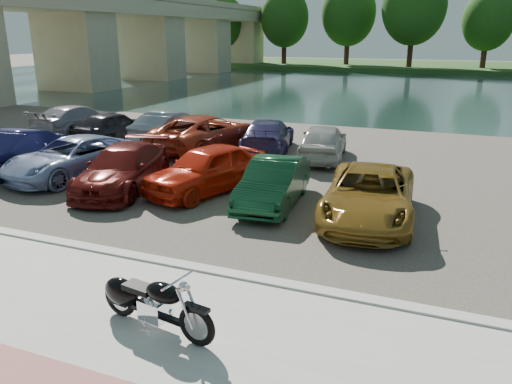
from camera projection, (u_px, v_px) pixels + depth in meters
ground at (200, 335)px, 8.19m from camera, size 200.00×200.00×0.00m
promenade at (168, 369)px, 7.29m from camera, size 60.00×6.00×0.10m
kerb at (247, 279)px, 9.94m from camera, size 60.00×0.30×0.14m
parking_lot at (344, 171)px, 17.92m from camera, size 60.00×18.00×0.04m
river at (415, 91)px, 43.59m from camera, size 120.00×40.00×0.00m
far_bank at (435, 67)px, 71.83m from camera, size 120.00×24.00×0.60m
bridge at (146, 27)px, 52.76m from camera, size 7.00×56.00×8.55m
far_trees at (475, 11)px, 62.62m from camera, size 70.25×10.68×12.52m
motorcycle at (146, 301)px, 8.16m from camera, size 2.32×0.81×1.05m
car_1 at (10, 153)px, 17.52m from camera, size 1.98×4.47×1.43m
car_2 at (73, 158)px, 16.96m from camera, size 3.12×5.20×1.35m
car_3 at (123, 168)px, 15.62m from camera, size 2.87×4.96×1.35m
car_4 at (207, 169)px, 15.33m from camera, size 3.03×4.62×1.46m
car_5 at (273, 183)px, 14.19m from camera, size 1.72×4.05×1.30m
car_6 at (369, 195)px, 13.05m from camera, size 2.69×5.07×1.36m
car_7 at (77, 120)px, 24.28m from camera, size 2.19×5.00×1.43m
car_8 at (113, 126)px, 22.70m from camera, size 2.02×4.22×1.39m
car_9 at (170, 127)px, 22.40m from camera, size 1.67×4.37×1.42m
car_10 at (206, 133)px, 20.88m from camera, size 3.38×5.75×1.50m
car_11 at (268, 135)px, 20.74m from camera, size 2.85×4.94×1.35m
car_12 at (323, 142)px, 19.34m from camera, size 2.28×4.37×1.42m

